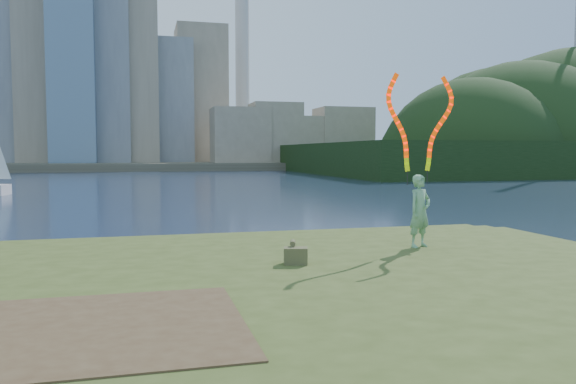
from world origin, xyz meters
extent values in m
plane|color=#17233A|center=(0.00, 0.00, 0.00)|extent=(320.00, 320.00, 0.00)
cube|color=#39491A|center=(0.00, -2.50, 0.15)|extent=(20.00, 18.00, 0.30)
cube|color=#39491A|center=(0.00, -2.20, 0.40)|extent=(17.00, 15.00, 0.30)
cube|color=#39491A|center=(0.00, -2.00, 0.65)|extent=(14.00, 12.00, 0.30)
cube|color=#47331E|center=(-2.20, -3.20, 0.81)|extent=(3.20, 3.00, 0.02)
cube|color=#4D4838|center=(0.00, 95.00, 0.60)|extent=(320.00, 40.00, 1.20)
cylinder|color=silver|center=(18.00, 102.00, 30.20)|extent=(2.80, 2.80, 58.00)
cube|color=black|center=(55.00, 60.00, 2.00)|extent=(70.00, 42.00, 4.00)
imported|color=#136B20|center=(3.90, 0.86, 1.56)|extent=(0.65, 0.54, 1.52)
cylinder|color=black|center=(3.59, 0.86, 2.26)|extent=(0.02, 0.02, 0.30)
cylinder|color=black|center=(4.16, 1.07, 2.26)|extent=(0.02, 0.02, 0.30)
cube|color=#49472A|center=(0.89, -0.24, 0.95)|extent=(0.48, 0.38, 0.30)
cylinder|color=#49472A|center=(0.89, -0.04, 1.15)|extent=(0.17, 0.30, 0.10)
camera|label=1|loc=(-1.73, -9.74, 2.78)|focal=35.00mm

